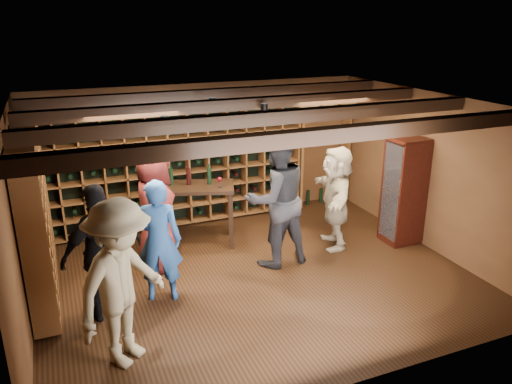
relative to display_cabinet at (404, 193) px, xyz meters
name	(u,v)px	position (x,y,z in m)	size (l,w,h in m)	color
ground	(255,276)	(-2.71, -0.20, -0.86)	(6.00, 6.00, 0.00)	#311B0D
room_shell	(254,110)	(-2.71, -0.15, 1.56)	(6.00, 6.00, 6.00)	brown
wine_rack_back	(177,163)	(-3.24, 2.13, 0.29)	(4.65, 0.30, 2.20)	brown
wine_rack_left	(35,211)	(-5.54, 0.62, 0.29)	(0.30, 2.65, 2.20)	brown
crate_shelf	(324,127)	(-0.31, 2.12, 0.71)	(1.20, 0.32, 2.07)	brown
display_cabinet	(404,193)	(0.00, 0.00, 0.00)	(0.55, 0.50, 1.75)	#37100B
man_blue_shirt	(158,241)	(-4.11, -0.27, -0.02)	(0.61, 0.40, 1.67)	navy
man_grey_suit	(276,199)	(-2.27, 0.08, 0.18)	(1.01, 0.79, 2.08)	black
guest_red_floral	(155,209)	(-3.95, 0.63, 0.08)	(0.91, 0.59, 1.87)	maroon
guest_woman_black	(102,252)	(-4.82, -0.42, 0.02)	(1.02, 0.43, 1.75)	black
guest_khaki	(122,284)	(-4.73, -1.41, 0.08)	(1.22, 0.70, 1.88)	gray
guest_beige	(336,197)	(-1.11, 0.29, -0.01)	(1.56, 0.50, 1.68)	tan
tasting_table	(192,193)	(-3.23, 1.25, 0.02)	(1.48, 1.05, 1.29)	black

